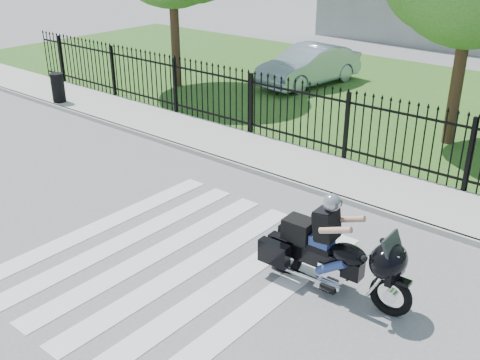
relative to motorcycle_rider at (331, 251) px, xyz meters
The scene contains 9 objects.
ground 2.88m from the motorcycle_rider, 157.64° to the right, with size 120.00×120.00×0.00m, color slate.
crosswalk 2.88m from the motorcycle_rider, 157.64° to the right, with size 5.00×5.50×0.01m, color silver, non-canonical shape.
sidewalk 4.75m from the motorcycle_rider, 123.24° to the left, with size 40.00×2.00×0.12m, color #ADAAA3.
curb 3.97m from the motorcycle_rider, 131.30° to the left, with size 40.00×0.12×0.12m, color #ADAAA3.
grass_strip 11.26m from the motorcycle_rider, 103.28° to the left, with size 40.00×12.00×0.02m, color #2D541C.
iron_fence 5.58m from the motorcycle_rider, 117.60° to the left, with size 26.00×0.04×1.80m.
motorcycle_rider is the anchor object (origin of this frame).
parked_car 13.01m from the motorcycle_rider, 124.86° to the left, with size 1.52×4.36×1.44m, color #8FA0B4.
litter_bin 12.76m from the motorcycle_rider, 165.30° to the left, with size 0.42×0.42×0.95m, color black.
Camera 1 is at (6.35, -5.74, 5.41)m, focal length 42.00 mm.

